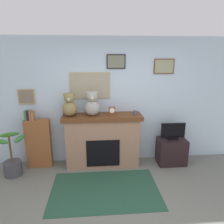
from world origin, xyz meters
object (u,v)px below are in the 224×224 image
Objects in this scene: candle_jar at (135,112)px; teddy_bear_brown at (92,105)px; television at (173,132)px; tv_stand at (171,151)px; mantel_clock at (112,111)px; teddy_bear_grey at (70,105)px; fireplace at (103,140)px; potted_plant at (12,162)px; bookshelf at (38,142)px.

teddy_bear_brown is at bearing -179.96° from candle_jar.
candle_jar is (-0.79, 0.06, 0.42)m from television.
tv_stand is 1.54m from mantel_clock.
teddy_bear_brown is at bearing 177.95° from tv_stand.
teddy_bear_grey reaches higher than tv_stand.
mantel_clock is at bearing -5.72° from fireplace.
tv_stand is at bearing -3.04° from fireplace.
television is 1.34m from mantel_clock.
mantel_clock reaches higher than candle_jar.
teddy_bear_grey is (-0.63, -0.02, 0.75)m from fireplace.
teddy_bear_grey is (-0.82, 0.00, 0.13)m from mantel_clock.
tv_stand is at bearing -4.27° from candle_jar.
potted_plant is 3.22m from television.
mantel_clock is at bearing -0.14° from teddy_bear_brown.
television reaches higher than tv_stand.
mantel_clock reaches higher than fireplace.
teddy_bear_grey is (-2.08, 0.06, 1.02)m from tv_stand.
tv_stand is 1.24× the size of teddy_bear_grey.
teddy_bear_grey is at bearing 179.93° from mantel_clock.
bookshelf is 2.76m from tv_stand.
bookshelf is 2.76m from television.
teddy_bear_grey is at bearing 180.00° from teddy_bear_brown.
television is (3.18, 0.20, 0.43)m from potted_plant.
bookshelf is at bearing 176.47° from teddy_bear_grey.
potted_plant is at bearing -173.90° from candle_jar.
potted_plant is 2.13m from mantel_clock.
bookshelf is at bearing 178.98° from fireplace.
teddy_bear_brown reaches higher than fireplace.
bookshelf is at bearing 177.89° from television.
fireplace is 10.19× the size of mantel_clock.
tv_stand is at bearing -1.61° from teddy_bear_grey.
mantel_clock is (0.19, -0.02, 0.62)m from fireplace.
teddy_bear_brown reaches higher than teddy_bear_grey.
television is at bearing 3.51° from potted_plant.
potted_plant is 2.55m from candle_jar.
potted_plant is at bearing -145.60° from bookshelf.
mantel_clock is at bearing -1.63° from bookshelf.
teddy_bear_brown is (1.54, 0.26, 1.03)m from potted_plant.
television is (-0.00, -0.00, 0.44)m from tv_stand.
teddy_bear_grey is (0.67, -0.04, 0.76)m from bookshelf.
television is 0.90m from candle_jar.
teddy_bear_brown reaches higher than potted_plant.
teddy_bear_grey is at bearing -178.33° from fireplace.
tv_stand is at bearing -2.08° from bookshelf.
television is (2.75, -0.10, 0.18)m from bookshelf.
mantel_clock is (-1.26, 0.06, 0.45)m from television.
candle_jar is at bearing 6.10° from potted_plant.
mantel_clock is 0.32× the size of teddy_bear_brown.
candle_jar is 0.47m from mantel_clock.
bookshelf is at bearing 34.40° from potted_plant.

